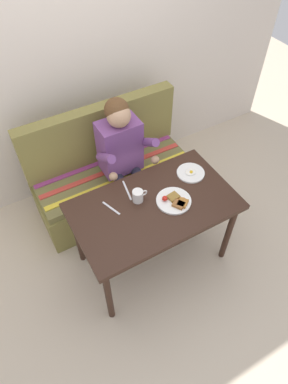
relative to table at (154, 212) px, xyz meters
The scene contains 10 objects.
ground_plane 0.65m from the table, ahead, with size 8.00×8.00×0.00m, color beige.
back_wall 1.43m from the table, 90.00° to the left, with size 4.40×0.10×2.60m, color beige.
table is the anchor object (origin of this frame).
couch 0.83m from the table, 90.00° to the left, with size 1.44×0.56×1.00m.
person 0.60m from the table, 84.52° to the left, with size 0.45×0.61×1.21m.
plate_breakfast 0.18m from the table, 19.90° to the right, with size 0.26×0.26×0.05m.
plate_eggs 0.44m from the table, 17.48° to the left, with size 0.22×0.22×0.04m.
coffee_mug 0.18m from the table, 130.24° to the left, with size 0.12×0.08×0.10m.
fork 0.32m from the table, 156.79° to the left, with size 0.01×0.17×0.01m, color silver.
knife 0.26m from the table, 116.30° to the left, with size 0.01×0.20×0.01m, color silver.
Camera 1 is at (-0.83, -1.31, 2.64)m, focal length 31.69 mm.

